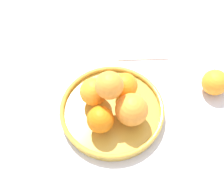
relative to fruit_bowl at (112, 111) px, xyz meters
The scene contains 5 objects.
ground_plane 0.02m from the fruit_bowl, ahead, with size 4.00×4.00×0.00m, color silver.
fruit_bowl is the anchor object (origin of this frame).
orange_pile 0.06m from the fruit_bowl, 81.64° to the left, with size 0.18×0.18×0.13m.
stray_orange 0.29m from the fruit_bowl, 120.44° to the left, with size 0.07×0.07×0.07m, color orange.
napkin_folded 0.27m from the fruit_bowl, behind, with size 0.15×0.15×0.01m, color beige.
Camera 1 is at (0.38, 0.10, 0.73)m, focal length 50.00 mm.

